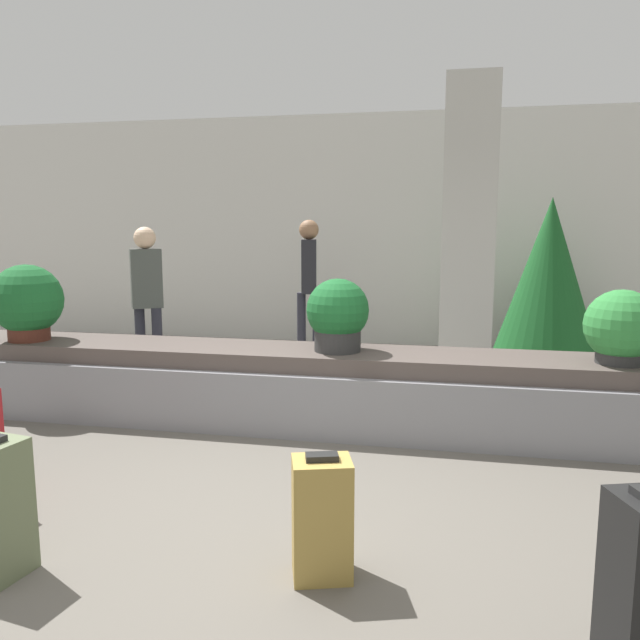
{
  "coord_description": "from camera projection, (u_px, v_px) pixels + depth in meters",
  "views": [
    {
      "loc": [
        1.03,
        -3.24,
        1.68
      ],
      "look_at": [
        0.0,
        1.76,
        0.9
      ],
      "focal_mm": 35.0,
      "sensor_mm": 36.0,
      "label": 1
    }
  ],
  "objects": [
    {
      "name": "back_wall",
      "position": [
        375.0,
        231.0,
        8.73
      ],
      "size": [
        18.0,
        0.06,
        3.2
      ],
      "color": "silver",
      "rests_on": "ground_plane"
    },
    {
      "name": "potted_plant_2",
      "position": [
        27.0,
        302.0,
        5.57
      ],
      "size": [
        0.63,
        0.63,
        0.68
      ],
      "color": "#4C2319",
      "rests_on": "carousel"
    },
    {
      "name": "ground_plane",
      "position": [
        258.0,
        519.0,
        3.59
      ],
      "size": [
        18.0,
        18.0,
        0.0
      ],
      "primitive_type": "plane",
      "color": "#59544C"
    },
    {
      "name": "traveler_0",
      "position": [
        309.0,
        276.0,
        7.78
      ],
      "size": [
        0.31,
        0.35,
        1.74
      ],
      "rotation": [
        0.0,
        0.0,
        1.76
      ],
      "color": "#282833",
      "rests_on": "ground_plane"
    },
    {
      "name": "suitcase_1",
      "position": [
        322.0,
        518.0,
        2.97
      ],
      "size": [
        0.33,
        0.29,
        0.62
      ],
      "rotation": [
        0.0,
        0.0,
        0.3
      ],
      "color": "#A3843D",
      "rests_on": "ground_plane"
    },
    {
      "name": "potted_plant_0",
      "position": [
        621.0,
        328.0,
        4.63
      ],
      "size": [
        0.54,
        0.54,
        0.56
      ],
      "color": "#2D2D2D",
      "rests_on": "carousel"
    },
    {
      "name": "decorated_tree",
      "position": [
        549.0,
        275.0,
        7.41
      ],
      "size": [
        1.2,
        1.2,
        2.01
      ],
      "color": "#4C331E",
      "rests_on": "ground_plane"
    },
    {
      "name": "traveler_1",
      "position": [
        147.0,
        290.0,
        6.69
      ],
      "size": [
        0.37,
        0.32,
        1.66
      ],
      "rotation": [
        0.0,
        0.0,
        -2.58
      ],
      "color": "#282833",
      "rests_on": "ground_plane"
    },
    {
      "name": "carousel",
      "position": [
        320.0,
        389.0,
        5.25
      ],
      "size": [
        7.2,
        0.86,
        0.65
      ],
      "color": "gray",
      "rests_on": "ground_plane"
    },
    {
      "name": "potted_plant_1",
      "position": [
        338.0,
        315.0,
        5.1
      ],
      "size": [
        0.52,
        0.52,
        0.6
      ],
      "color": "#2D2D2D",
      "rests_on": "carousel"
    },
    {
      "name": "pillar",
      "position": [
        468.0,
        233.0,
        6.61
      ],
      "size": [
        0.54,
        0.54,
        3.2
      ],
      "color": "beige",
      "rests_on": "ground_plane"
    }
  ]
}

